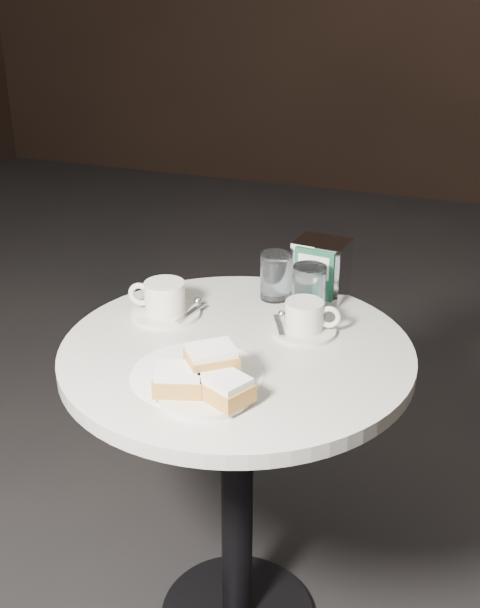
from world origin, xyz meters
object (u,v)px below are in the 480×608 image
water_glass_left (275,277)px  napkin_dispenser (321,269)px  water_glass_right (309,292)px  beignet_plate (205,381)px  coffee_cup_right (305,319)px  cafe_table (237,430)px  coffee_cup_left (164,301)px

water_glass_left → napkin_dispenser: 0.10m
water_glass_right → napkin_dispenser: 0.11m
beignet_plate → napkin_dispenser: 0.48m
coffee_cup_right → napkin_dispenser: (-0.01, 0.18, 0.04)m
water_glass_left → napkin_dispenser: size_ratio=0.80×
cafe_table → water_glass_left: size_ratio=7.02×
coffee_cup_left → water_glass_right: size_ratio=1.42×
coffee_cup_right → water_glass_left: 0.18m
water_glass_right → coffee_cup_right: bearing=-80.5°
coffee_cup_left → water_glass_left: 0.25m
coffee_cup_left → beignet_plate: bearing=-58.8°
coffee_cup_right → napkin_dispenser: bearing=84.5°
coffee_cup_right → water_glass_right: 0.08m
napkin_dispenser → coffee_cup_right: bearing=-79.4°
water_glass_left → water_glass_right: bearing=-34.3°
water_glass_left → napkin_dispenser: napkin_dispenser is taller
water_glass_left → water_glass_right: (0.09, -0.06, 0.00)m
napkin_dispenser → water_glass_left: bearing=-149.0°
cafe_table → napkin_dispenser: napkin_dispenser is taller
cafe_table → water_glass_left: 0.35m
beignet_plate → coffee_cup_left: beignet_plate is taller
beignet_plate → water_glass_right: (0.09, 0.37, 0.02)m
coffee_cup_left → coffee_cup_right: (0.30, 0.02, -0.00)m
beignet_plate → water_glass_left: bearing=90.6°
coffee_cup_right → water_glass_left: water_glass_left is taller
coffee_cup_left → coffee_cup_right: coffee_cup_left is taller
water_glass_left → napkin_dispenser: (0.09, 0.04, 0.01)m
beignet_plate → water_glass_right: water_glass_right is taller
water_glass_right → coffee_cup_left: bearing=-161.1°
beignet_plate → napkin_dispenser: (0.09, 0.47, 0.04)m
coffee_cup_right → water_glass_right: bearing=89.8°
coffee_cup_right → water_glass_right: water_glass_right is taller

